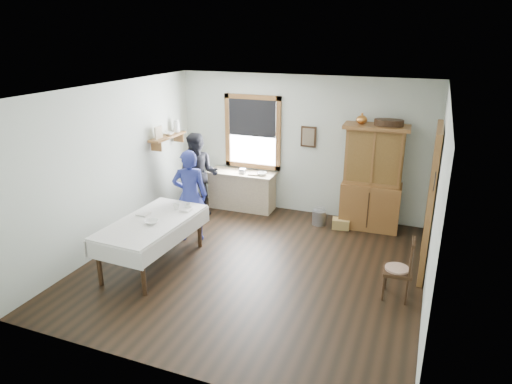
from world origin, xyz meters
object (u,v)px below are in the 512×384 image
spindle_chair (398,268)px  wicker_basket (341,224)px  work_counter (242,190)px  woman_blue (190,199)px  dining_table (153,243)px  china_hutch (372,178)px  pail (319,217)px  figure_dark (199,178)px

spindle_chair → wicker_basket: 2.36m
work_counter → woman_blue: 1.74m
dining_table → wicker_basket: bearing=44.9°
wicker_basket → spindle_chair: bearing=-60.1°
work_counter → china_hutch: size_ratio=0.70×
pail → wicker_basket: bearing=-4.9°
work_counter → figure_dark: (-0.65, -0.62, 0.37)m
pail → figure_dark: figure_dark is taller
dining_table → pail: 3.20m
work_counter → dining_table: bearing=-98.0°
pail → wicker_basket: 0.43m
spindle_chair → figure_dark: 4.28m
dining_table → wicker_basket: (2.45, 2.43, -0.28)m
work_counter → wicker_basket: 2.14m
dining_table → work_counter: bearing=82.9°
pail → china_hutch: bearing=12.3°
figure_dark → spindle_chair: bearing=-39.4°
figure_dark → work_counter: bearing=27.2°
wicker_basket → china_hutch: bearing=26.3°
pail → figure_dark: bearing=-170.9°
work_counter → spindle_chair: 3.99m
work_counter → dining_table: (-0.34, -2.71, -0.02)m
spindle_chair → china_hutch: bearing=102.4°
figure_dark → woman_blue: bearing=-85.2°
china_hutch → dining_table: china_hutch is taller
wicker_basket → woman_blue: size_ratio=0.21×
wicker_basket → woman_blue: woman_blue is taller
work_counter → pail: work_counter is taller
figure_dark → wicker_basket: bearing=-9.2°
dining_table → woman_blue: bearing=84.6°
china_hutch → spindle_chair: china_hutch is taller
wicker_basket → figure_dark: 2.86m
china_hutch → dining_table: size_ratio=1.04×
spindle_chair → figure_dark: bearing=152.0°
work_counter → woman_blue: woman_blue is taller
china_hutch → woman_blue: china_hutch is taller
work_counter → china_hutch: (2.57, -0.05, 0.58)m
spindle_chair → woman_blue: woman_blue is taller
dining_table → pail: size_ratio=6.76×
work_counter → dining_table: size_ratio=0.73×
china_hutch → pail: bearing=-170.0°
dining_table → figure_dark: figure_dark is taller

